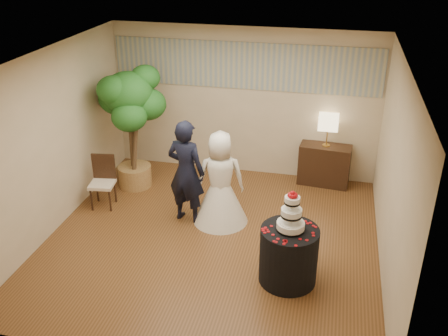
% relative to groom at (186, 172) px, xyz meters
% --- Properties ---
extents(floor, '(5.00, 5.00, 0.00)m').
position_rel_groom_xyz_m(floor, '(0.53, -0.49, -0.87)').
color(floor, brown).
rests_on(floor, ground).
extents(ceiling, '(5.00, 5.00, 0.00)m').
position_rel_groom_xyz_m(ceiling, '(0.53, -0.49, 1.93)').
color(ceiling, white).
rests_on(ceiling, wall_back).
extents(wall_back, '(5.00, 0.06, 2.80)m').
position_rel_groom_xyz_m(wall_back, '(0.53, 2.01, 0.53)').
color(wall_back, beige).
rests_on(wall_back, ground).
extents(wall_front, '(5.00, 0.06, 2.80)m').
position_rel_groom_xyz_m(wall_front, '(0.53, -2.99, 0.53)').
color(wall_front, beige).
rests_on(wall_front, ground).
extents(wall_left, '(0.06, 5.00, 2.80)m').
position_rel_groom_xyz_m(wall_left, '(-1.97, -0.49, 0.53)').
color(wall_left, beige).
rests_on(wall_left, ground).
extents(wall_right, '(0.06, 5.00, 2.80)m').
position_rel_groom_xyz_m(wall_right, '(3.03, -0.49, 0.53)').
color(wall_right, beige).
rests_on(wall_right, ground).
extents(mural_border, '(4.90, 0.02, 0.85)m').
position_rel_groom_xyz_m(mural_border, '(0.53, 1.99, 1.23)').
color(mural_border, '#999E91').
rests_on(mural_border, wall_back).
extents(groom, '(0.71, 0.54, 1.74)m').
position_rel_groom_xyz_m(groom, '(0.00, 0.00, 0.00)').
color(groom, black).
rests_on(groom, floor).
extents(bride, '(1.09, 1.09, 1.55)m').
position_rel_groom_xyz_m(bride, '(0.54, 0.08, -0.09)').
color(bride, white).
rests_on(bride, floor).
extents(cake_table, '(0.80, 0.80, 0.81)m').
position_rel_groom_xyz_m(cake_table, '(1.78, -1.20, -0.47)').
color(cake_table, black).
rests_on(cake_table, floor).
extents(wedding_cake, '(0.37, 0.37, 0.57)m').
position_rel_groom_xyz_m(wedding_cake, '(1.78, -1.20, 0.23)').
color(wedding_cake, white).
rests_on(wedding_cake, cake_table).
extents(console, '(0.96, 0.49, 0.77)m').
position_rel_groom_xyz_m(console, '(2.11, 1.79, -0.48)').
color(console, black).
rests_on(console, floor).
extents(table_lamp, '(0.35, 0.35, 0.58)m').
position_rel_groom_xyz_m(table_lamp, '(2.11, 1.79, 0.19)').
color(table_lamp, beige).
rests_on(table_lamp, console).
extents(ficus_tree, '(1.18, 1.18, 2.28)m').
position_rel_groom_xyz_m(ficus_tree, '(-1.29, 0.93, 0.27)').
color(ficus_tree, '#205D1E').
rests_on(ficus_tree, floor).
extents(side_chair, '(0.47, 0.49, 0.90)m').
position_rel_groom_xyz_m(side_chair, '(-1.53, 0.09, -0.42)').
color(side_chair, black).
rests_on(side_chair, floor).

